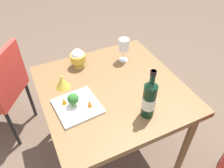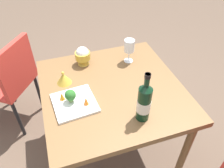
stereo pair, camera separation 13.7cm
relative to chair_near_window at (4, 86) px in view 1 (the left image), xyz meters
The scene contains 11 objects.
ground_plane 1.03m from the chair_near_window, 139.85° to the left, with size 8.00×8.00×0.00m, color brown.
dining_table 0.89m from the chair_near_window, 139.85° to the left, with size 0.91×0.91×0.72m.
chair_near_window is the anchor object (origin of this frame).
wine_bottle 1.20m from the chair_near_window, 131.35° to the left, with size 0.08×0.08×0.32m.
wine_glass 1.00m from the chair_near_window, 159.79° to the left, with size 0.08×0.08×0.18m.
rice_bowl 0.67m from the chair_near_window, 155.31° to the left, with size 0.11×0.11×0.14m.
rice_bowl_lid 0.62m from the chair_near_window, 132.31° to the left, with size 0.10×0.10×0.09m.
serving_plate 0.79m from the chair_near_window, 122.94° to the left, with size 0.27×0.27×0.02m.
broccoli_floret 0.79m from the chair_near_window, 122.38° to the left, with size 0.07×0.07×0.09m.
carrot_garnish_left 0.87m from the chair_near_window, 125.20° to the left, with size 0.03×0.03×0.05m.
carrot_garnish_right 0.73m from the chair_near_window, 120.45° to the left, with size 0.03×0.03×0.05m.
Camera 1 is at (0.46, 0.97, 1.71)m, focal length 35.61 mm.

